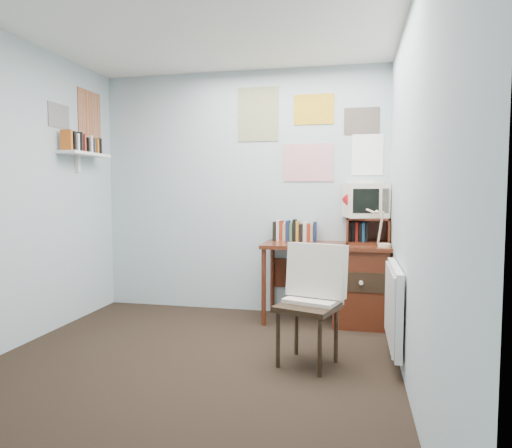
{
  "coord_description": "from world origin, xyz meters",
  "views": [
    {
      "loc": [
        1.15,
        -2.9,
        1.27
      ],
      "look_at": [
        0.34,
        0.91,
        0.98
      ],
      "focal_mm": 32.0,
      "sensor_mm": 36.0,
      "label": 1
    }
  ],
  "objects_px": {
    "wall_shelf": "(85,154)",
    "desk_chair": "(308,307)",
    "desk_lamp": "(385,224)",
    "tv_riser": "(368,230)",
    "radiator": "(394,306)",
    "crt_tv": "(365,199)",
    "desk": "(354,281)"
  },
  "relations": [
    {
      "from": "tv_riser",
      "to": "crt_tv",
      "type": "bearing_deg",
      "value": 141.3
    },
    {
      "from": "desk_chair",
      "to": "wall_shelf",
      "type": "height_order",
      "value": "wall_shelf"
    },
    {
      "from": "desk_chair",
      "to": "desk_lamp",
      "type": "height_order",
      "value": "desk_lamp"
    },
    {
      "from": "desk",
      "to": "desk_chair",
      "type": "bearing_deg",
      "value": -106.29
    },
    {
      "from": "crt_tv",
      "to": "radiator",
      "type": "relative_size",
      "value": 0.47
    },
    {
      "from": "radiator",
      "to": "wall_shelf",
      "type": "xyz_separation_m",
      "value": [
        -2.86,
        0.55,
        1.2
      ]
    },
    {
      "from": "desk",
      "to": "wall_shelf",
      "type": "height_order",
      "value": "wall_shelf"
    },
    {
      "from": "desk",
      "to": "radiator",
      "type": "distance_m",
      "value": 0.97
    },
    {
      "from": "crt_tv",
      "to": "radiator",
      "type": "xyz_separation_m",
      "value": [
        0.19,
        -1.06,
        -0.77
      ]
    },
    {
      "from": "desk_lamp",
      "to": "tv_riser",
      "type": "distance_m",
      "value": 0.3
    },
    {
      "from": "radiator",
      "to": "desk_chair",
      "type": "bearing_deg",
      "value": -161.68
    },
    {
      "from": "desk",
      "to": "wall_shelf",
      "type": "bearing_deg",
      "value": -171.6
    },
    {
      "from": "desk_lamp",
      "to": "tv_riser",
      "type": "xyz_separation_m",
      "value": [
        -0.14,
        0.25,
        -0.08
      ]
    },
    {
      "from": "desk_chair",
      "to": "wall_shelf",
      "type": "distance_m",
      "value": 2.65
    },
    {
      "from": "radiator",
      "to": "crt_tv",
      "type": "bearing_deg",
      "value": 100.42
    },
    {
      "from": "tv_riser",
      "to": "wall_shelf",
      "type": "xyz_separation_m",
      "value": [
        -2.69,
        -0.49,
        0.74
      ]
    },
    {
      "from": "desk",
      "to": "radiator",
      "type": "height_order",
      "value": "desk"
    },
    {
      "from": "tv_riser",
      "to": "crt_tv",
      "type": "distance_m",
      "value": 0.3
    },
    {
      "from": "desk_chair",
      "to": "radiator",
      "type": "relative_size",
      "value": 1.07
    },
    {
      "from": "tv_riser",
      "to": "desk_chair",
      "type": "bearing_deg",
      "value": -109.88
    },
    {
      "from": "desk_chair",
      "to": "crt_tv",
      "type": "distance_m",
      "value": 1.54
    },
    {
      "from": "desk",
      "to": "tv_riser",
      "type": "xyz_separation_m",
      "value": [
        0.12,
        0.11,
        0.48
      ]
    },
    {
      "from": "desk",
      "to": "crt_tv",
      "type": "xyz_separation_m",
      "value": [
        0.09,
        0.13,
        0.78
      ]
    },
    {
      "from": "desk_lamp",
      "to": "desk_chair",
      "type": "bearing_deg",
      "value": -101.02
    },
    {
      "from": "desk_chair",
      "to": "tv_riser",
      "type": "xyz_separation_m",
      "value": [
        0.45,
        1.25,
        0.46
      ]
    },
    {
      "from": "desk_chair",
      "to": "radiator",
      "type": "xyz_separation_m",
      "value": [
        0.62,
        0.21,
        -0.01
      ]
    },
    {
      "from": "desk_chair",
      "to": "wall_shelf",
      "type": "bearing_deg",
      "value": -179.7
    },
    {
      "from": "radiator",
      "to": "desk_lamp",
      "type": "bearing_deg",
      "value": 92.15
    },
    {
      "from": "desk_lamp",
      "to": "radiator",
      "type": "relative_size",
      "value": 0.52
    },
    {
      "from": "crt_tv",
      "to": "radiator",
      "type": "height_order",
      "value": "crt_tv"
    },
    {
      "from": "desk_lamp",
      "to": "wall_shelf",
      "type": "xyz_separation_m",
      "value": [
        -2.83,
        -0.24,
        0.65
      ]
    },
    {
      "from": "wall_shelf",
      "to": "desk_chair",
      "type": "bearing_deg",
      "value": -18.64
    }
  ]
}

